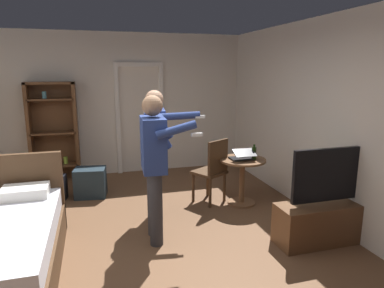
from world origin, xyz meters
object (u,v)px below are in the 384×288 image
(tv_flatscreen, at_px, (329,216))
(person_striped_shirt, at_px, (156,146))
(suitcase_dark, at_px, (49,190))
(side_table, at_px, (242,173))
(laptop, at_px, (242,156))
(bottle_on_table, at_px, (254,153))
(wooden_chair, at_px, (213,168))
(person_blue_shirt, at_px, (154,158))
(bookshelf, at_px, (54,128))
(suitcase_small, at_px, (90,182))

(tv_flatscreen, relative_size, person_striped_shirt, 0.74)
(suitcase_dark, bearing_deg, side_table, -6.80)
(laptop, relative_size, person_striped_shirt, 0.19)
(laptop, bearing_deg, bottle_on_table, -12.21)
(side_table, distance_m, wooden_chair, 0.45)
(suitcase_dark, bearing_deg, person_striped_shirt, -23.75)
(laptop, relative_size, bottle_on_table, 1.41)
(person_blue_shirt, xyz_separation_m, suitcase_dark, (-1.36, 1.62, -0.81))
(bookshelf, distance_m, bottle_on_table, 3.59)
(wooden_chair, xyz_separation_m, person_blue_shirt, (-1.04, -0.90, 0.46))
(side_table, bearing_deg, bookshelf, 144.54)
(suitcase_dark, bearing_deg, bottle_on_table, -7.43)
(person_blue_shirt, height_order, suitcase_dark, person_blue_shirt)
(suitcase_small, bearing_deg, tv_flatscreen, -31.70)
(bookshelf, xyz_separation_m, tv_flatscreen, (3.30, -3.34, -0.65))
(bookshelf, bearing_deg, person_blue_shirt, -63.85)
(bookshelf, distance_m, suitcase_small, 1.40)
(person_blue_shirt, relative_size, person_striped_shirt, 0.99)
(side_table, distance_m, suitcase_small, 2.41)
(person_striped_shirt, xyz_separation_m, suitcase_dark, (-1.49, 1.02, -0.81))
(bookshelf, distance_m, wooden_chair, 3.03)
(tv_flatscreen, distance_m, laptop, 1.48)
(laptop, relative_size, suitcase_dark, 0.73)
(tv_flatscreen, relative_size, laptop, 3.98)
(laptop, bearing_deg, person_striped_shirt, -175.67)
(suitcase_small, bearing_deg, bookshelf, 128.13)
(wooden_chair, bearing_deg, laptop, -27.03)
(person_striped_shirt, bearing_deg, suitcase_dark, 145.66)
(tv_flatscreen, relative_size, wooden_chair, 1.31)
(laptop, bearing_deg, suitcase_dark, 161.63)
(bookshelf, distance_m, suitcase_dark, 1.35)
(person_blue_shirt, bearing_deg, person_striped_shirt, 77.57)
(person_striped_shirt, relative_size, suitcase_dark, 3.89)
(bottle_on_table, relative_size, suitcase_small, 0.48)
(person_blue_shirt, bearing_deg, bookshelf, 116.15)
(bottle_on_table, xyz_separation_m, person_blue_shirt, (-1.59, -0.67, 0.21))
(side_table, xyz_separation_m, laptop, (-0.03, -0.04, 0.28))
(bookshelf, bearing_deg, side_table, -35.46)
(side_table, height_order, bottle_on_table, bottle_on_table)
(tv_flatscreen, height_order, laptop, tv_flatscreen)
(laptop, xyz_separation_m, person_striped_shirt, (-1.28, -0.10, 0.26))
(tv_flatscreen, xyz_separation_m, bottle_on_table, (-0.37, 1.27, 0.48))
(laptop, distance_m, person_blue_shirt, 1.60)
(person_striped_shirt, bearing_deg, side_table, 6.09)
(tv_flatscreen, height_order, suitcase_dark, tv_flatscreen)
(wooden_chair, distance_m, suitcase_dark, 2.53)
(tv_flatscreen, height_order, wooden_chair, tv_flatscreen)
(laptop, height_order, suitcase_dark, laptop)
(bookshelf, distance_m, person_striped_shirt, 2.59)
(person_blue_shirt, bearing_deg, tv_flatscreen, -17.10)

